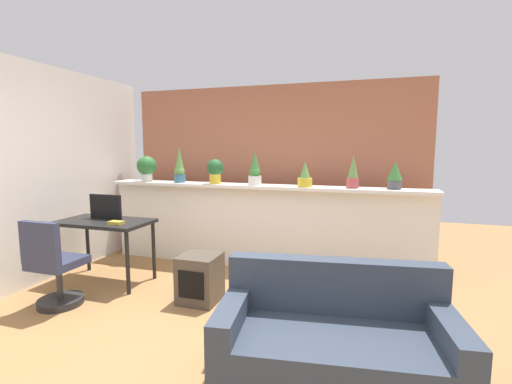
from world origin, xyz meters
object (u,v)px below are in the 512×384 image
Objects in this scene: potted_plant_3 at (255,171)px; couch at (334,344)px; tv_monitor at (106,207)px; book_on_desk at (116,223)px; potted_plant_5 at (353,173)px; office_chair at (54,270)px; side_cube_shelf at (200,278)px; potted_plant_1 at (179,167)px; potted_plant_4 at (305,176)px; potted_plant_0 at (147,167)px; desk at (105,227)px; potted_plant_2 at (215,170)px; potted_plant_6 at (395,175)px.

couch is at bearing -59.39° from potted_plant_3.
book_on_desk is at bearing -34.26° from tv_monitor.
tv_monitor is 0.41m from book_on_desk.
office_chair is (-2.80, -1.75, -0.92)m from potted_plant_5.
tv_monitor is at bearing 169.34° from side_cube_shelf.
tv_monitor is (-0.50, -0.91, -0.44)m from potted_plant_1.
potted_plant_5 is 2.16m from side_cube_shelf.
potted_plant_4 is at bearing 105.59° from couch.
potted_plant_5 is 2.44× the size of book_on_desk.
potted_plant_1 reaches higher than potted_plant_0.
desk is (-0.47, -0.99, -0.68)m from potted_plant_1.
office_chair is at bearing -131.83° from potted_plant_3.
potted_plant_2 is 1.63m from side_cube_shelf.
potted_plant_3 reaches higher than potted_plant_2.
couch is (0.58, -2.07, -0.98)m from potted_plant_4.
potted_plant_1 reaches higher than desk.
potted_plant_1 is 0.31× the size of couch.
potted_plant_1 reaches higher than potted_plant_4.
potted_plant_0 is at bearing 178.76° from potted_plant_4.
potted_plant_1 is 3.13× the size of book_on_desk.
potted_plant_3 is at bearing 32.42° from desk.
potted_plant_6 is at bearing 28.61° from office_chair.
potted_plant_3 reaches higher than tv_monitor.
potted_plant_1 is at bearing -179.65° from potted_plant_3.
potted_plant_4 is (0.66, -0.03, -0.05)m from potted_plant_3.
potted_plant_2 is 1.46m from book_on_desk.
potted_plant_2 is 1.01× the size of potted_plant_6.
side_cube_shelf is at bearing -147.97° from potted_plant_6.
potted_plant_4 is 0.64× the size of side_cube_shelf.
potted_plant_3 is (0.57, -0.01, -0.00)m from potted_plant_2.
potted_plant_4 is 0.29× the size of desk.
office_chair is at bearing -89.67° from desk.
potted_plant_5 is (2.34, 0.01, -0.04)m from potted_plant_1.
potted_plant_3 is 2.52m from office_chair.
desk reaches higher than side_cube_shelf.
couch is (1.24, -2.10, -1.03)m from potted_plant_3.
potted_plant_4 is at bearing -176.72° from potted_plant_5.
desk is at bearing 172.38° from side_cube_shelf.
potted_plant_3 is at bearing 177.68° from potted_plant_4.
potted_plant_3 is 1.97m from desk.
potted_plant_1 is 1.55× the size of potted_plant_6.
book_on_desk reaches higher than desk.
potted_plant_1 is 1.29m from desk.
potted_plant_1 is 0.53m from potted_plant_2.
office_chair is 2.83m from couch.
potted_plant_5 is at bearing 0.31° from potted_plant_1.
potted_plant_3 is 1.10× the size of potted_plant_5.
potted_plant_5 is 2.34m from couch.
potted_plant_3 is 1.60m from side_cube_shelf.
side_cube_shelf is (0.87, -1.17, -1.09)m from potted_plant_1.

